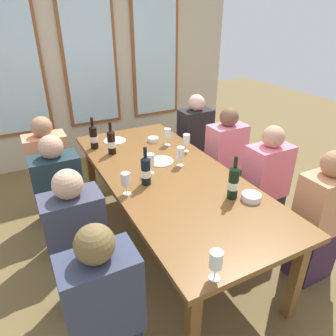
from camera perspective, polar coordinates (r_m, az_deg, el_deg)
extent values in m
plane|color=brown|center=(3.00, -0.02, -13.54)|extent=(12.00, 12.00, 0.00)
cube|color=#C0B197|center=(4.45, -14.47, 19.79)|extent=(4.21, 0.06, 2.90)
cube|color=brown|center=(4.28, -27.24, 17.53)|extent=(0.72, 0.03, 1.88)
cube|color=silver|center=(4.27, -27.23, 17.51)|extent=(0.64, 0.01, 1.80)
cube|color=brown|center=(4.41, -14.32, 19.74)|extent=(0.72, 0.03, 1.88)
cube|color=silver|center=(4.39, -14.26, 19.72)|extent=(0.64, 0.01, 1.80)
cube|color=brown|center=(4.73, -2.37, 20.93)|extent=(0.72, 0.03, 1.88)
cube|color=silver|center=(4.71, -2.28, 20.91)|extent=(0.64, 0.01, 1.80)
cube|color=brown|center=(2.59, -0.02, -1.36)|extent=(1.01, 2.36, 0.04)
cube|color=brown|center=(1.96, 4.50, -27.76)|extent=(0.07, 0.07, 0.70)
cube|color=brown|center=(2.36, 22.60, -18.39)|extent=(0.07, 0.07, 0.70)
cube|color=brown|center=(3.56, -14.03, -0.61)|extent=(0.07, 0.07, 0.70)
cube|color=brown|center=(3.79, -2.09, 2.01)|extent=(0.07, 0.07, 0.70)
cylinder|color=white|center=(2.78, -1.36, 1.27)|extent=(0.23, 0.23, 0.01)
cylinder|color=white|center=(3.27, -9.83, 4.99)|extent=(0.23, 0.23, 0.01)
cylinder|color=black|center=(2.24, 11.98, -2.86)|extent=(0.07, 0.07, 0.23)
cone|color=black|center=(2.19, 12.30, 0.05)|extent=(0.07, 0.07, 0.02)
cylinder|color=black|center=(2.16, 12.42, 1.22)|extent=(0.03, 0.03, 0.08)
cylinder|color=silver|center=(2.25, 11.95, -3.11)|extent=(0.08, 0.08, 0.06)
cylinder|color=black|center=(2.95, -10.41, 4.55)|extent=(0.07, 0.07, 0.21)
cone|color=black|center=(2.91, -10.60, 6.69)|extent=(0.07, 0.07, 0.02)
cylinder|color=black|center=(2.89, -10.68, 7.60)|extent=(0.03, 0.03, 0.08)
cylinder|color=white|center=(2.95, -10.39, 4.36)|extent=(0.08, 0.08, 0.06)
cylinder|color=black|center=(3.11, -13.58, 5.43)|extent=(0.07, 0.07, 0.21)
cone|color=black|center=(3.07, -13.82, 7.50)|extent=(0.07, 0.07, 0.02)
cylinder|color=black|center=(3.05, -13.92, 8.37)|extent=(0.03, 0.03, 0.08)
cylinder|color=silver|center=(3.11, -13.56, 5.25)|extent=(0.08, 0.08, 0.06)
cylinder|color=black|center=(2.38, -4.12, -0.70)|extent=(0.07, 0.08, 0.21)
cone|color=black|center=(2.33, -4.22, 1.87)|extent=(0.07, 0.08, 0.02)
cylinder|color=black|center=(2.31, -4.26, 2.99)|extent=(0.03, 0.03, 0.08)
cylinder|color=white|center=(2.39, -4.11, -0.93)|extent=(0.08, 0.08, 0.06)
cylinder|color=white|center=(2.30, 15.16, -5.19)|extent=(0.14, 0.14, 0.05)
cylinder|color=silver|center=(3.21, -2.76, 5.28)|extent=(0.11, 0.11, 0.05)
cylinder|color=white|center=(2.32, -7.62, -4.71)|extent=(0.06, 0.06, 0.00)
cylinder|color=white|center=(2.30, -7.67, -3.87)|extent=(0.01, 0.01, 0.07)
cylinder|color=white|center=(2.26, -7.81, -2.02)|extent=(0.07, 0.07, 0.09)
cylinder|color=white|center=(2.59, -3.23, -0.90)|extent=(0.06, 0.06, 0.00)
cylinder|color=white|center=(2.57, -3.25, -0.12)|extent=(0.01, 0.01, 0.07)
cylinder|color=white|center=(2.53, -3.30, 1.59)|extent=(0.07, 0.07, 0.09)
cylinder|color=white|center=(2.71, 2.28, 0.52)|extent=(0.06, 0.06, 0.00)
cylinder|color=white|center=(2.70, 2.29, 1.27)|extent=(0.01, 0.01, 0.07)
cylinder|color=white|center=(2.66, 2.33, 2.92)|extent=(0.07, 0.07, 0.09)
cylinder|color=beige|center=(2.67, 2.31, 2.28)|extent=(0.06, 0.06, 0.03)
cylinder|color=white|center=(2.99, 3.36, 3.15)|extent=(0.06, 0.06, 0.00)
cylinder|color=white|center=(2.98, 3.38, 3.84)|extent=(0.01, 0.01, 0.07)
cylinder|color=white|center=(2.95, 3.42, 5.36)|extent=(0.07, 0.07, 0.09)
cylinder|color=white|center=(3.13, -0.08, 4.33)|extent=(0.06, 0.06, 0.00)
cylinder|color=white|center=(3.12, -0.08, 5.00)|extent=(0.01, 0.01, 0.07)
cylinder|color=white|center=(3.09, -0.08, 6.46)|extent=(0.07, 0.07, 0.09)
cylinder|color=white|center=(1.68, 8.57, -19.48)|extent=(0.06, 0.06, 0.00)
cylinder|color=white|center=(1.65, 8.67, -18.53)|extent=(0.01, 0.01, 0.07)
cylinder|color=white|center=(1.59, 8.89, -16.39)|extent=(0.07, 0.07, 0.09)
cylinder|color=beige|center=(1.62, 8.79, -17.32)|extent=(0.06, 0.06, 0.02)
cube|color=#353C54|center=(1.70, -12.18, -21.94)|extent=(0.38, 0.24, 0.48)
sphere|color=brown|center=(1.47, -13.43, -13.53)|extent=(0.19, 0.19, 0.19)
cube|color=#38223C|center=(2.81, 24.89, -13.92)|extent=(0.32, 0.24, 0.45)
cube|color=tan|center=(2.55, 26.90, -5.89)|extent=(0.38, 0.24, 0.48)
sphere|color=#A4724E|center=(2.41, 28.50, 0.66)|extent=(0.19, 0.19, 0.19)
cube|color=#32213F|center=(2.45, -15.33, -19.16)|extent=(0.32, 0.24, 0.45)
cube|color=#3C3E51|center=(2.14, -16.85, -10.45)|extent=(0.38, 0.24, 0.48)
sphere|color=tan|center=(1.97, -18.10, -2.87)|extent=(0.19, 0.19, 0.19)
cube|color=#35222F|center=(3.09, 16.73, -8.21)|extent=(0.32, 0.24, 0.45)
cube|color=pink|center=(2.86, 17.95, -0.56)|extent=(0.38, 0.24, 0.48)
sphere|color=tan|center=(2.73, 18.91, 5.50)|extent=(0.19, 0.19, 0.19)
cube|color=#242432|center=(2.94, -18.35, -10.61)|extent=(0.32, 0.24, 0.45)
cube|color=#1E3037|center=(2.69, -19.77, -2.70)|extent=(0.38, 0.24, 0.48)
sphere|color=tan|center=(2.55, -20.89, 3.67)|extent=(0.19, 0.19, 0.19)
cube|color=#283339|center=(3.47, 10.08, -3.30)|extent=(0.32, 0.24, 0.45)
cube|color=pink|center=(3.26, 10.74, 3.77)|extent=(0.38, 0.24, 0.48)
sphere|color=brown|center=(3.15, 11.25, 9.21)|extent=(0.19, 0.19, 0.19)
cube|color=#32253E|center=(3.37, -20.02, -5.60)|extent=(0.32, 0.24, 0.45)
cube|color=#E18860|center=(3.16, -21.34, 1.54)|extent=(0.38, 0.24, 0.48)
sphere|color=#A27354|center=(3.05, -22.36, 7.07)|extent=(0.19, 0.19, 0.19)
cube|color=#373532|center=(3.90, 4.81, 0.66)|extent=(0.32, 0.24, 0.45)
cube|color=black|center=(3.72, 5.08, 7.10)|extent=(0.38, 0.24, 0.48)
sphere|color=beige|center=(3.62, 5.30, 11.94)|extent=(0.19, 0.19, 0.19)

